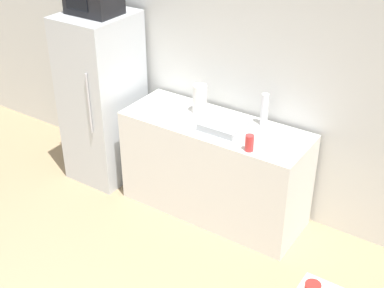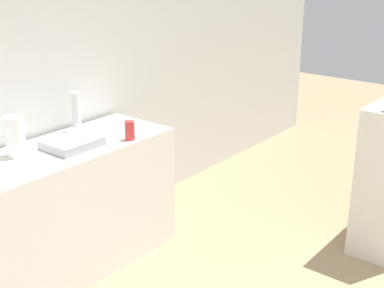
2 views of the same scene
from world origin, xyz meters
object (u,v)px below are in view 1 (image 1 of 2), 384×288
object	(u,v)px
refrigerator	(103,98)
paper_towel_roll	(200,99)
bottle_tall	(264,110)
bottle_short	(249,143)

from	to	relation	value
refrigerator	paper_towel_roll	xyz separation A→B (m)	(1.04, 0.14, 0.21)
paper_towel_roll	bottle_tall	bearing A→B (deg)	10.36
bottle_tall	paper_towel_roll	world-z (taller)	bottle_tall
bottle_tall	refrigerator	bearing A→B (deg)	-171.28
refrigerator	bottle_short	world-z (taller)	refrigerator
refrigerator	bottle_short	bearing A→B (deg)	-6.54
bottle_short	paper_towel_roll	bearing A→B (deg)	153.61
refrigerator	bottle_tall	size ratio (longest dim) A/B	5.79
refrigerator	bottle_tall	bearing A→B (deg)	8.72
bottle_tall	bottle_short	bearing A→B (deg)	-77.32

